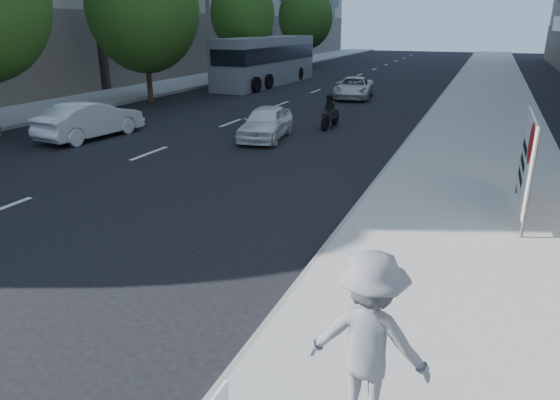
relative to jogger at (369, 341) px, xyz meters
The scene contains 13 objects.
ground 3.63m from the jogger, 157.14° to the left, with size 160.00×160.00×0.00m, color black.
near_sidewalk 21.38m from the jogger, 87.79° to the left, with size 5.00×120.00×0.15m, color gray.
far_sidewalk 29.22m from the jogger, 133.04° to the left, with size 4.50×120.00×0.15m, color gray.
tree_far_c 25.96m from the jogger, 131.11° to the left, with size 6.00×6.00×8.47m.
tree_far_d 35.79m from the jogger, 118.30° to the left, with size 4.80×4.80×7.65m.
tree_far_e 48.52m from the jogger, 110.42° to the left, with size 5.40×5.40×7.89m.
jogger is the anchor object (origin of this frame).
protest_banner 7.70m from the jogger, 76.66° to the left, with size 0.08×3.06×2.20m.
white_sedan_near 14.71m from the jogger, 117.99° to the left, with size 1.48×3.69×1.26m, color white.
white_sedan_mid 16.94m from the jogger, 141.41° to the left, with size 1.50×4.29×1.41m, color silver.
white_sedan_far 26.01m from the jogger, 104.64° to the left, with size 2.01×4.36×1.21m, color silver.
motorcycle 16.74m from the jogger, 108.22° to the left, with size 0.74×2.05×1.42m.
bus 32.97m from the jogger, 115.57° to the left, with size 3.01×12.13×3.30m.
Camera 1 is at (3.98, -5.70, 4.21)m, focal length 32.00 mm.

